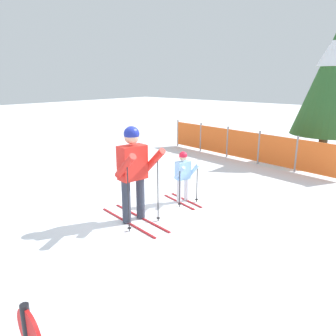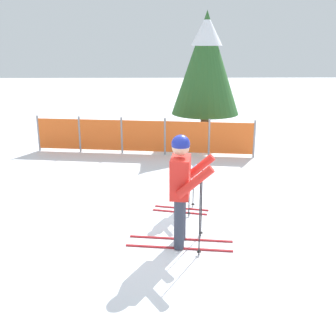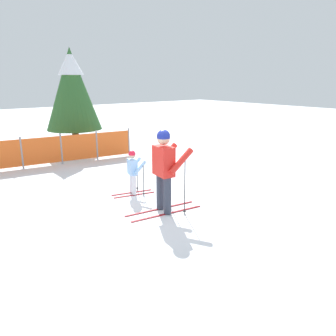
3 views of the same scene
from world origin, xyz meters
name	(u,v)px [view 2 (image 2 of 3)]	position (x,y,z in m)	size (l,w,h in m)	color
ground_plane	(165,237)	(0.00, 0.00, 0.00)	(60.00, 60.00, 0.00)	white
skier_adult	(182,181)	(0.26, -0.27, 1.10)	(1.77, 0.83, 1.83)	maroon
skier_child	(182,178)	(0.33, 1.13, 0.67)	(1.10, 0.56, 1.14)	maroon
safety_fence	(143,136)	(-0.59, 5.39, 0.53)	(6.32, 0.90, 1.07)	gray
conifer_far	(206,62)	(1.37, 7.26, 2.52)	(2.19, 2.19, 4.07)	#4C3823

